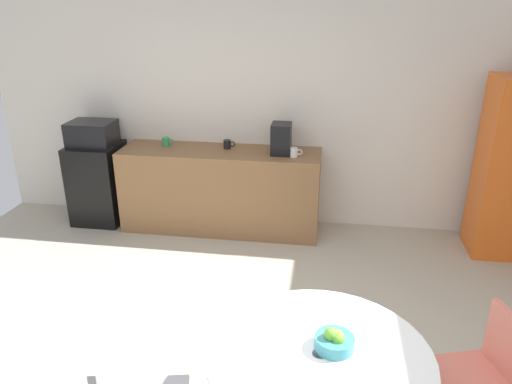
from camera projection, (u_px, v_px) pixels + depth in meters
wall_back at (257, 107)px, 5.28m from camera, size 6.00×0.10×2.60m
counter_block at (221, 190)px, 5.33m from camera, size 2.14×0.60×0.90m
mini_fridge at (99, 183)px, 5.53m from camera, size 0.54×0.54×0.90m
microwave at (92, 133)px, 5.31m from camera, size 0.48×0.38×0.26m
round_table at (319, 373)px, 2.53m from camera, size 1.17×1.17×0.74m
chair_coral at (491, 365)px, 2.72m from camera, size 0.53×0.53×0.83m
fruit_bowl at (334, 340)px, 2.50m from camera, size 0.21×0.21×0.13m
mug_white at (294, 152)px, 4.95m from camera, size 0.13×0.08×0.09m
mug_green at (228, 144)px, 5.22m from camera, size 0.13×0.08×0.09m
mug_red at (166, 142)px, 5.31m from camera, size 0.13×0.08×0.09m
coffee_maker at (281, 139)px, 5.01m from camera, size 0.20×0.24×0.32m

